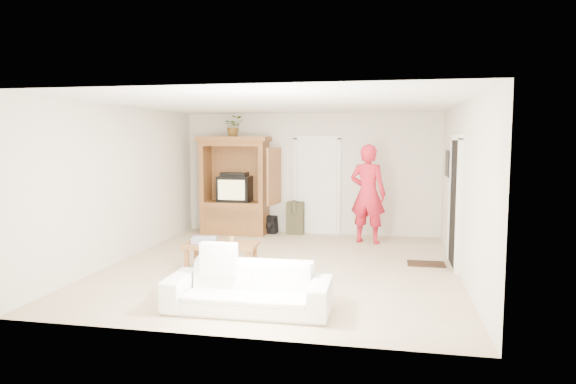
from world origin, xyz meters
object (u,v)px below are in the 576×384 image
object	(u,v)px
man	(368,194)
sofa	(248,287)
coffee_table	(221,247)
armoire	(236,192)

from	to	relation	value
man	sofa	world-z (taller)	man
man	coffee_table	xyz separation A→B (m)	(-2.17, -2.55, -0.61)
sofa	armoire	bearing A→B (deg)	107.71
armoire	coffee_table	size ratio (longest dim) A/B	1.82
armoire	coffee_table	bearing A→B (deg)	-77.32
sofa	coffee_table	distance (m)	2.05
armoire	coffee_table	world-z (taller)	armoire
armoire	coffee_table	xyz separation A→B (m)	(0.68, -3.01, -0.54)
armoire	man	size ratio (longest dim) A/B	1.08
sofa	coffee_table	size ratio (longest dim) A/B	1.70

